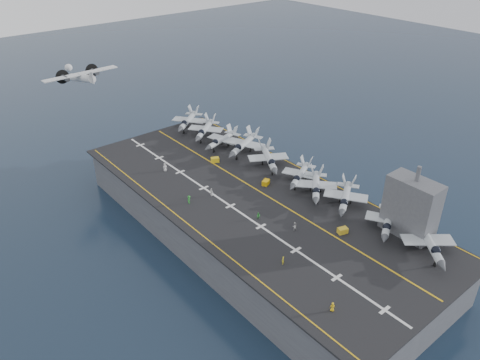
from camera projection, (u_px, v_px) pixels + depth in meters
ground at (251, 234)px, 110.60m from camera, size 500.00×500.00×0.00m
hull at (251, 217)px, 108.11m from camera, size 36.00×90.00×10.00m
flight_deck at (251, 198)px, 105.53m from camera, size 38.00×92.00×0.40m
foul_line at (261, 192)px, 107.08m from camera, size 0.35×90.00×0.02m
landing_centerline at (230, 206)px, 102.11m from camera, size 0.50×90.00×0.02m
deck_edge_port at (189, 224)px, 96.04m from camera, size 0.25×90.00×0.02m
deck_edge_stbd at (308, 172)px, 115.64m from camera, size 0.25×90.00×0.02m
island_superstructure at (412, 201)px, 89.90m from camera, size 5.00×10.00×15.00m
fighter_jet_0 at (429, 241)px, 86.97m from camera, size 16.74×17.30×5.03m
fighter_jet_1 at (388, 220)px, 93.26m from camera, size 16.19×14.44×4.69m
fighter_jet_2 at (346, 197)px, 100.85m from camera, size 17.00×15.61×4.91m
fighter_jet_3 at (316, 185)px, 105.07m from camera, size 16.65×16.31×4.86m
fighter_jet_4 at (300, 174)px, 109.87m from camera, size 15.80×13.90×4.60m
fighter_jet_5 at (269, 158)px, 116.53m from camera, size 16.14×17.95×5.20m
fighter_jet_6 at (244, 144)px, 123.50m from camera, size 18.11×15.52×5.31m
fighter_jet_7 at (222, 139)px, 126.66m from camera, size 15.51×12.46×4.69m
fighter_jet_8 at (205, 129)px, 132.22m from camera, size 17.53×16.54×5.07m
tow_cart_a at (343, 231)px, 93.24m from camera, size 2.24×1.80×1.16m
tow_cart_b at (266, 182)px, 109.88m from camera, size 2.33×1.99×1.18m
tow_cart_c at (215, 160)px, 119.95m from camera, size 2.37×2.01×1.21m
crew_0 at (332, 307)px, 74.77m from camera, size 1.23×1.19×1.72m
crew_1 at (283, 260)px, 84.81m from camera, size 1.14×1.20×1.67m
crew_2 at (258, 216)px, 97.33m from camera, size 0.99×1.15×1.61m
crew_3 at (189, 200)px, 102.67m from camera, size 1.35×1.26×1.87m
crew_4 at (211, 192)px, 105.36m from camera, size 0.80×1.18×1.94m
crew_5 at (165, 167)px, 115.56m from camera, size 1.40×1.12×2.05m
crew_7 at (294, 226)px, 93.97m from camera, size 1.23×0.98×1.78m
transport_plane at (82, 78)px, 131.50m from camera, size 22.40×15.87×5.12m
fighter_jet_9 at (188, 120)px, 137.92m from camera, size 17.53×16.54×5.07m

